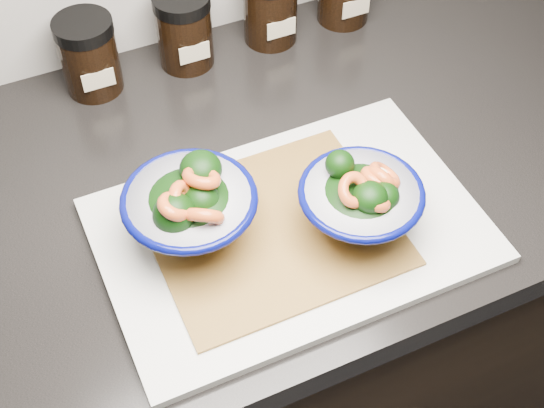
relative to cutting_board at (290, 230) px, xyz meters
name	(u,v)px	position (x,y,z in m)	size (l,w,h in m)	color
cabinet	(338,317)	(0.16, 0.12, -0.48)	(3.43, 0.58, 0.86)	black
countertop	(360,143)	(0.16, 0.12, -0.03)	(3.50, 0.60, 0.04)	black
cutting_board	(290,230)	(0.00, 0.00, 0.00)	(0.45, 0.30, 0.01)	silver
bamboo_mat	(272,229)	(-0.02, 0.00, 0.01)	(0.28, 0.24, 0.00)	#A47C31
bowl_left	(190,210)	(-0.11, 0.03, 0.06)	(0.16, 0.16, 0.11)	white
bowl_right	(361,202)	(0.07, -0.04, 0.06)	(0.15, 0.15, 0.10)	white
spice_jar_a	(89,55)	(-0.14, 0.36, 0.05)	(0.08, 0.08, 0.11)	black
spice_jar_b	(184,30)	(0.00, 0.36, 0.05)	(0.08, 0.08, 0.11)	black
spice_jar_c	(270,6)	(0.14, 0.36, 0.05)	(0.08, 0.08, 0.11)	black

